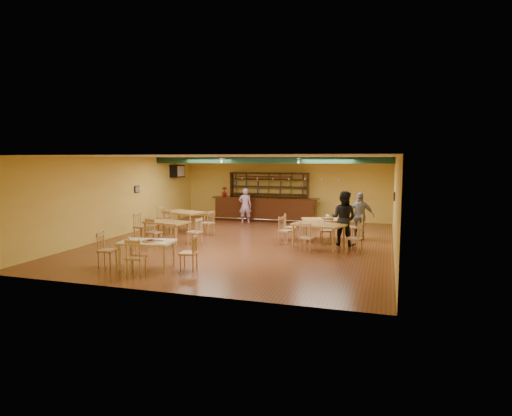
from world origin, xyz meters
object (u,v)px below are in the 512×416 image
(bar_counter, at_px, (265,209))
(patron_bar, at_px, (245,205))
(dining_table_b, at_px, (323,229))
(dining_table_a, at_px, (184,221))
(dining_table_c, at_px, (167,232))
(patron_right_a, at_px, (344,218))
(dining_table_d, at_px, (318,236))
(near_table, at_px, (147,255))

(bar_counter, relative_size, patron_bar, 3.11)
(dining_table_b, bearing_deg, dining_table_a, 160.99)
(dining_table_c, relative_size, patron_right_a, 0.80)
(dining_table_a, bearing_deg, dining_table_d, 2.52)
(dining_table_d, bearing_deg, patron_bar, 149.53)
(dining_table_b, height_order, patron_bar, patron_bar)
(dining_table_a, height_order, dining_table_d, dining_table_a)
(bar_counter, distance_m, dining_table_d, 6.37)
(dining_table_a, height_order, patron_right_a, patron_right_a)
(dining_table_c, bearing_deg, patron_bar, 87.30)
(bar_counter, height_order, patron_bar, patron_bar)
(dining_table_d, bearing_deg, bar_counter, 139.72)
(dining_table_c, distance_m, patron_right_a, 6.15)
(patron_right_a, bearing_deg, dining_table_c, 28.90)
(bar_counter, bearing_deg, patron_right_a, -48.93)
(bar_counter, xyz_separation_m, dining_table_a, (-2.33, -3.76, -0.16))
(dining_table_a, relative_size, dining_table_c, 1.09)
(dining_table_b, height_order, near_table, dining_table_b)
(bar_counter, xyz_separation_m, near_table, (-0.58, -9.44, -0.19))
(bar_counter, distance_m, dining_table_a, 4.42)
(near_table, height_order, patron_right_a, patron_right_a)
(dining_table_a, bearing_deg, dining_table_b, 17.25)
(dining_table_a, xyz_separation_m, dining_table_c, (0.44, -2.24, -0.03))
(near_table, bearing_deg, dining_table_c, 102.27)
(dining_table_a, xyz_separation_m, patron_bar, (1.61, 2.93, 0.40))
(dining_table_d, height_order, near_table, dining_table_d)
(near_table, xyz_separation_m, patron_bar, (-0.14, 8.61, 0.44))
(dining_table_d, bearing_deg, dining_table_b, 110.35)
(dining_table_a, relative_size, dining_table_d, 1.01)
(dining_table_a, xyz_separation_m, near_table, (1.75, -5.68, -0.03))
(dining_table_c, xyz_separation_m, patron_right_a, (5.99, 1.30, 0.55))
(dining_table_a, distance_m, dining_table_c, 2.29)
(dining_table_a, distance_m, dining_table_b, 5.63)
(dining_table_b, distance_m, dining_table_c, 5.59)
(patron_bar, bearing_deg, dining_table_d, 115.48)
(dining_table_a, height_order, near_table, dining_table_a)
(bar_counter, relative_size, dining_table_c, 3.39)
(dining_table_c, height_order, patron_bar, patron_bar)
(patron_bar, height_order, patron_right_a, patron_right_a)
(near_table, xyz_separation_m, patron_right_a, (4.68, 4.74, 0.55))
(dining_table_d, height_order, patron_right_a, patron_right_a)
(patron_bar, bearing_deg, bar_counter, -147.29)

